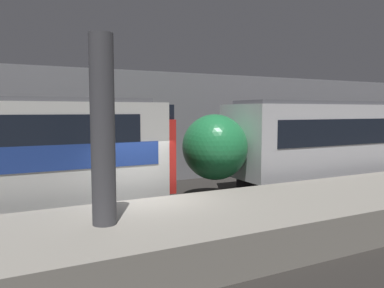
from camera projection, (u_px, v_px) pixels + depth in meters
ground_plane at (146, 231)px, 10.72m from camera, size 120.00×120.00×0.00m
platform at (174, 235)px, 8.95m from camera, size 40.00×3.90×0.97m
station_rear_barrier at (93, 129)px, 16.57m from camera, size 50.00×0.15×5.30m
support_pillar_near at (103, 131)px, 8.01m from camera, size 0.52×0.52×4.10m
train_modern at (376, 140)px, 18.41m from camera, size 20.12×2.95×3.86m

